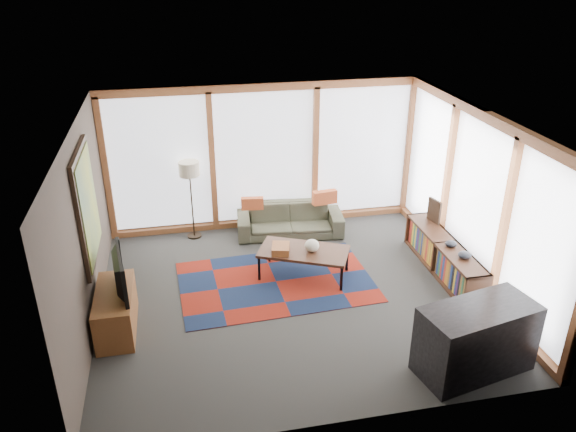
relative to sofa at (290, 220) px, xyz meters
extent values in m
plane|color=#292A27|center=(-0.35, -1.95, -0.27)|extent=(5.50, 5.50, 0.00)
cube|color=#3F382F|center=(-3.10, -1.95, 1.03)|extent=(0.04, 5.00, 2.60)
cube|color=#3F382F|center=(-0.35, -4.45, 1.03)|extent=(5.50, 0.04, 2.60)
cube|color=silver|center=(-0.35, -1.95, 2.33)|extent=(5.50, 5.00, 0.04)
cube|color=white|center=(-0.35, 0.52, 1.03)|extent=(5.30, 0.02, 2.35)
cube|color=white|center=(2.37, -1.95, 1.03)|extent=(0.02, 4.80, 2.35)
cube|color=black|center=(-3.07, -1.65, 1.28)|extent=(0.05, 1.35, 1.55)
cube|color=yellow|center=(-3.04, -1.65, 1.28)|extent=(0.02, 1.20, 1.40)
cube|color=maroon|center=(-0.54, -1.55, -0.26)|extent=(2.97, 1.99, 0.01)
imported|color=#353627|center=(0.00, 0.00, 0.00)|extent=(1.91, 0.91, 0.54)
cube|color=#B64F28|center=(-0.66, 0.01, 0.38)|extent=(0.39, 0.16, 0.21)
cube|color=#B64F28|center=(0.62, -0.01, 0.39)|extent=(0.45, 0.18, 0.24)
cube|color=brown|center=(-0.44, -1.42, 0.23)|extent=(0.33, 0.38, 0.11)
ellipsoid|color=beige|center=(0.03, -1.49, 0.27)|extent=(0.22, 0.22, 0.19)
ellipsoid|color=black|center=(2.12, -2.29, 0.31)|extent=(0.20, 0.20, 0.10)
ellipsoid|color=black|center=(2.08, -1.92, 0.31)|extent=(0.19, 0.19, 0.09)
cube|color=black|center=(2.20, -1.06, 0.46)|extent=(0.11, 0.29, 0.39)
cube|color=brown|center=(-2.81, -2.26, 0.01)|extent=(0.47, 1.14, 0.57)
imported|color=black|center=(-2.77, -2.24, 0.57)|extent=(0.25, 0.95, 0.55)
cube|color=black|center=(1.42, -3.94, 0.17)|extent=(1.48, 0.92, 0.87)
camera|label=1|loc=(-1.83, -8.73, 4.30)|focal=35.00mm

